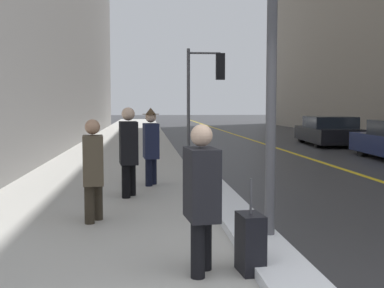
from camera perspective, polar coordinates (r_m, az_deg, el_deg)
The scene contains 11 objects.
sidewalk_slab at distance 18.68m, azimuth -8.23°, elevation -0.54°, with size 4.00×80.00×0.01m.
road_centre_stripe at distance 19.35m, azimuth 9.81°, elevation -0.40°, with size 0.16×80.00×0.00m.
snow_bank_curb at distance 8.36m, azimuth 3.59°, elevation -6.46°, with size 0.58×10.03×0.12m.
lamp_post at distance 5.84m, azimuth 9.51°, elevation 15.54°, with size 0.28×0.28×4.60m.
traffic_light_near at distance 16.65m, azimuth 1.96°, elevation 7.80°, with size 1.31×0.32×3.59m.
pedestrian_nearside at distance 4.69m, azimuth 1.14°, elevation -5.72°, with size 0.33×0.51×1.48m.
pedestrian_trailing at distance 6.93m, azimuth -11.64°, elevation -2.52°, with size 0.33×0.50×1.47m.
pedestrian_in_glasses at distance 8.73m, azimuth -7.54°, elevation -0.45°, with size 0.36×0.75×1.63m.
pedestrian_in_fedora at distance 9.94m, azimuth -4.89°, elevation 0.09°, with size 0.35×0.52×1.62m.
parked_car_black at distance 21.12m, azimuth 15.91°, elevation 1.46°, with size 2.25×4.56×1.20m.
rolling_suitcase at distance 4.87m, azimuth 6.93°, elevation -11.65°, with size 0.26×0.38×0.95m.
Camera 1 is at (-1.15, -3.58, 1.66)m, focal length 45.00 mm.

